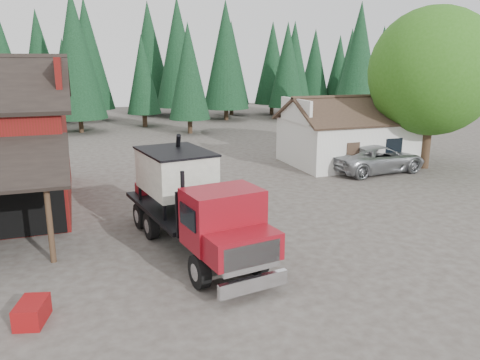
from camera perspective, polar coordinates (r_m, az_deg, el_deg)
name	(u,v)px	position (r m, az deg, el deg)	size (l,w,h in m)	color
ground	(224,263)	(16.56, -1.99, -10.12)	(120.00, 120.00, 0.00)	#443C35
farmhouse	(348,139)	(32.91, 13.01, 4.88)	(8.60, 6.42, 4.65)	silver
deciduous_tree	(433,76)	(32.50, 22.47, 11.60)	(8.00, 8.00, 10.20)	#382619
conifer_backdrop	(116,121)	(57.00, -14.86, 6.93)	(76.00, 16.00, 16.00)	black
near_pine_b	(189,71)	(45.63, -6.28, 13.02)	(3.96, 3.96, 10.40)	#382619
near_pine_c	(359,61)	(48.30, 14.27, 13.94)	(4.84, 4.84, 12.40)	#382619
near_pine_d	(75,55)	(48.41, -19.45, 14.17)	(5.28, 5.28, 13.40)	#382619
feed_truck	(192,200)	(17.22, -5.89, -2.47)	(3.81, 9.26, 4.06)	black
silver_car	(377,158)	(30.77, 16.35, 2.54)	(2.92, 6.32, 1.76)	#A3A7AB
equip_box	(32,312)	(14.20, -24.02, -14.49)	(0.70, 1.10, 0.60)	maroon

